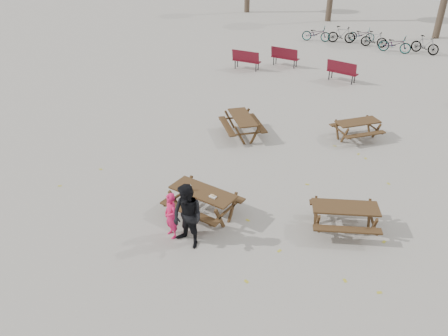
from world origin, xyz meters
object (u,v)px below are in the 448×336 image
Objects in this scene: food_tray at (213,197)px; main_picnic_table at (203,197)px; picnic_table_far at (357,130)px; picnic_table_east at (344,218)px; soda_bottle at (190,188)px; adult at (188,217)px; child at (171,216)px; picnic_table_north at (242,126)px.

main_picnic_table is at bearing 167.50° from food_tray.
picnic_table_far is (1.42, 7.01, -0.45)m from food_tray.
soda_bottle is at bearing 175.89° from picnic_table_east.
food_tray is at bearing -153.11° from picnic_table_far.
picnic_table_far is (1.37, 8.12, -0.51)m from adult.
picnic_table_east is at bearing 24.71° from soda_bottle.
soda_bottle is 1.05m from child.
picnic_table_east is (2.98, 1.62, -0.43)m from food_tray.
child reaches higher than soda_bottle.
food_tray reaches higher than main_picnic_table.
food_tray is 7.17m from picnic_table_far.
food_tray is 0.10× the size of picnic_table_north.
main_picnic_table is 10.00× the size of food_tray.
adult reaches higher than main_picnic_table.
soda_bottle is at bearing -174.29° from food_tray.
picnic_table_north is at bearing 115.96° from adult.
adult is 8.25m from picnic_table_far.
picnic_table_east is 6.09m from picnic_table_north.
child is (-0.51, -1.08, -0.16)m from food_tray.
soda_bottle is 4.06m from picnic_table_east.
child is 0.80× the size of picnic_table_far.
picnic_table_far is at bearing 78.57° from food_tray.
picnic_table_north is 1.10× the size of picnic_table_far.
food_tray is 1.06× the size of soda_bottle.
main_picnic_table is at bearing 115.77° from adult.
main_picnic_table reaches higher than picnic_table_north.
adult is (0.43, -1.19, 0.27)m from main_picnic_table.
picnic_table_east is (3.66, 1.69, -0.49)m from soda_bottle.
picnic_table_east is at bearing 57.85° from child.
child reaches higher than picnic_table_north.
soda_bottle is at bearing -31.39° from picnic_table_north.
soda_bottle reaches higher than main_picnic_table.
picnic_table_east is at bearing 28.49° from food_tray.
child is at bearing -80.40° from soda_bottle.
food_tray is 0.14× the size of child.
main_picnic_table is 3.71m from picnic_table_east.
soda_bottle is 7.41m from picnic_table_far.
food_tray is 0.11× the size of picnic_table_far.
main_picnic_table is 10.59× the size of soda_bottle.
food_tray is at bearing 179.67° from picnic_table_east.
main_picnic_table reaches higher than picnic_table_far.
adult reaches higher than picnic_table_far.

